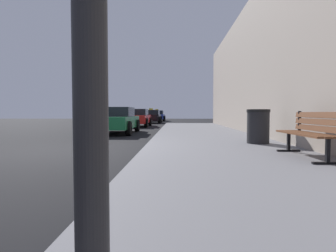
# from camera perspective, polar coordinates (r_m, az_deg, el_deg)

# --- Properties ---
(ground_plane) EXTENTS (80.00, 80.00, 0.00)m
(ground_plane) POSITION_cam_1_polar(r_m,az_deg,el_deg) (7.82, -19.50, -4.82)
(ground_plane) COLOR black
(sidewalk) EXTENTS (4.00, 32.00, 0.15)m
(sidewalk) POSITION_cam_1_polar(r_m,az_deg,el_deg) (7.38, 10.95, -4.56)
(sidewalk) COLOR slate
(sidewalk) RESTS_ON ground_plane
(building_wall) EXTENTS (0.70, 32.00, 5.73)m
(building_wall) POSITION_cam_1_polar(r_m,az_deg,el_deg) (8.20, 27.09, 15.54)
(building_wall) COLOR gray
(building_wall) RESTS_ON ground_plane
(bench) EXTENTS (0.54, 1.79, 0.89)m
(bench) POSITION_cam_1_polar(r_m,az_deg,el_deg) (6.05, 26.90, -0.80)
(bench) COLOR brown
(bench) RESTS_ON sidewalk
(trash_bin) EXTENTS (0.63, 0.63, 0.95)m
(trash_bin) POSITION_cam_1_polar(r_m,az_deg,el_deg) (8.23, 17.78, -0.04)
(trash_bin) COLOR black
(trash_bin) RESTS_ON sidewalk
(car_green) EXTENTS (1.97, 4.24, 1.27)m
(car_green) POSITION_cam_1_polar(r_m,az_deg,el_deg) (13.92, -10.59, 1.19)
(car_green) COLOR #196638
(car_green) RESTS_ON ground_plane
(car_red) EXTENTS (2.03, 4.48, 1.27)m
(car_red) POSITION_cam_1_polar(r_m,az_deg,el_deg) (20.54, -6.53, 1.70)
(car_red) COLOR red
(car_red) RESTS_ON ground_plane
(car_black) EXTENTS (2.02, 4.26, 1.43)m
(car_black) POSITION_cam_1_polar(r_m,az_deg,el_deg) (27.54, -3.49, 1.97)
(car_black) COLOR black
(car_black) RESTS_ON ground_plane
(car_blue) EXTENTS (2.00, 4.59, 1.43)m
(car_blue) POSITION_cam_1_polar(r_m,az_deg,el_deg) (34.02, -2.31, 2.11)
(car_blue) COLOR #233899
(car_blue) RESTS_ON ground_plane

